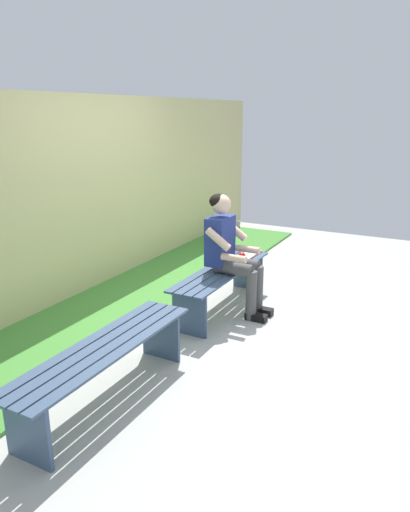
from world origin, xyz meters
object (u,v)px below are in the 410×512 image
object	(u,v)px
bench_near	(222,279)
book_open	(249,255)
apple	(242,256)
bench_far	(105,359)
person_seated	(230,249)

from	to	relation	value
bench_near	book_open	size ratio (longest dim) A/B	4.04
apple	book_open	bearing A→B (deg)	175.71
bench_far	apple	world-z (taller)	apple
person_seated	bench_far	bearing A→B (deg)	-2.99
bench_far	person_seated	world-z (taller)	person_seated
bench_far	apple	size ratio (longest dim) A/B	19.87
apple	book_open	xyz separation A→B (m)	(-0.19, 0.01, -0.03)
bench_near	bench_far	xyz separation A→B (m)	(1.95, 0.00, 0.00)
apple	bench_near	bearing A→B (deg)	-5.59
bench_near	person_seated	xyz separation A→B (m)	(0.02, 0.10, 0.35)
bench_near	book_open	distance (m)	0.63
bench_far	book_open	distance (m)	2.56
bench_near	apple	bearing A→B (deg)	174.41
bench_far	bench_near	bearing A→B (deg)	180.00
person_seated	apple	world-z (taller)	person_seated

